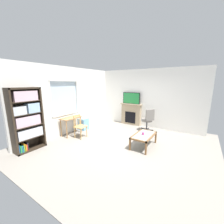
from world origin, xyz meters
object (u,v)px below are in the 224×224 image
at_px(desk_under_window, 71,121).
at_px(tv, 131,98).
at_px(sippy_cup, 143,134).
at_px(coffee_table, 144,136).
at_px(fireplace, 131,114).
at_px(bookshelf, 26,118).
at_px(plastic_drawer_unit, 83,124).
at_px(wooden_chair, 80,126).
at_px(office_chair, 148,119).

distance_m(desk_under_window, tv, 3.13).
bearing_deg(sippy_cup, coffee_table, -18.82).
xyz_separation_m(fireplace, sippy_cup, (-2.14, -1.47, -0.08)).
distance_m(bookshelf, fireplace, 4.62).
bearing_deg(plastic_drawer_unit, bookshelf, 178.66).
bearing_deg(plastic_drawer_unit, desk_under_window, -176.14).
bearing_deg(coffee_table, tv, 35.60).
height_order(wooden_chair, sippy_cup, wooden_chair).
bearing_deg(wooden_chair, fireplace, -18.59).
xyz_separation_m(coffee_table, sippy_cup, (-0.04, 0.01, 0.11)).
distance_m(desk_under_window, sippy_cup, 2.95).
bearing_deg(fireplace, sippy_cup, -145.44).
distance_m(wooden_chair, plastic_drawer_unit, 0.96).
bearing_deg(wooden_chair, tv, -18.70).
xyz_separation_m(plastic_drawer_unit, office_chair, (1.45, -2.55, 0.29)).
height_order(desk_under_window, sippy_cup, desk_under_window).
relative_size(tv, office_chair, 0.91).
bearing_deg(bookshelf, coffee_table, -53.55).
distance_m(wooden_chair, sippy_cup, 2.45).
bearing_deg(wooden_chair, sippy_cup, -76.63).
relative_size(plastic_drawer_unit, coffee_table, 0.50).
relative_size(wooden_chair, office_chair, 0.90).
xyz_separation_m(tv, sippy_cup, (-2.12, -1.47, -0.90)).
xyz_separation_m(desk_under_window, office_chair, (2.19, -2.50, -0.05)).
xyz_separation_m(wooden_chair, plastic_drawer_unit, (0.75, 0.56, -0.20)).
relative_size(bookshelf, plastic_drawer_unit, 3.74).
height_order(bookshelf, tv, bookshelf).
bearing_deg(fireplace, bookshelf, 160.53).
bearing_deg(office_chair, plastic_drawer_unit, 119.54).
relative_size(fireplace, office_chair, 1.13).
relative_size(fireplace, tv, 1.24).
bearing_deg(bookshelf, office_chair, -34.33).
height_order(tv, coffee_table, tv).
bearing_deg(office_chair, tv, 65.63).
xyz_separation_m(wooden_chair, sippy_cup, (0.57, -2.39, 0.01)).
distance_m(bookshelf, plastic_drawer_unit, 2.50).
relative_size(desk_under_window, fireplace, 0.76).
distance_m(wooden_chair, office_chair, 2.97).
bearing_deg(coffee_table, fireplace, 35.37).
bearing_deg(coffee_table, desk_under_window, 101.57).
bearing_deg(sippy_cup, office_chair, 13.59).
xyz_separation_m(plastic_drawer_unit, tv, (1.94, -1.47, 1.11)).
bearing_deg(tv, desk_under_window, 151.98).
xyz_separation_m(wooden_chair, fireplace, (2.71, -0.91, 0.08)).
bearing_deg(sippy_cup, wooden_chair, 103.37).
height_order(desk_under_window, tv, tv).
bearing_deg(office_chair, sippy_cup, -166.41).
distance_m(office_chair, coffee_table, 1.65).
distance_m(plastic_drawer_unit, sippy_cup, 2.96).
bearing_deg(sippy_cup, tv, 34.79).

